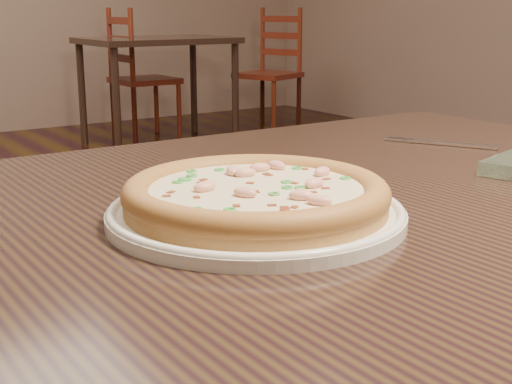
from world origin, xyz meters
TOP-DOWN VIEW (x-y plane):
  - hero_table at (-0.24, -0.59)m, footprint 1.20×0.80m
  - plate at (-0.36, -0.64)m, footprint 0.30×0.30m
  - pizza at (-0.36, -0.64)m, footprint 0.27×0.27m
  - fork at (0.11, -0.47)m, footprint 0.10×0.16m
  - bg_table_right at (1.51, 3.34)m, footprint 1.00×0.70m
  - chair_c at (1.48, 3.61)m, footprint 0.43×0.43m
  - chair_d at (2.59, 3.47)m, footprint 0.54×0.54m

SIDE VIEW (x-z plane):
  - chair_c at x=1.48m, z-range -0.04..0.91m
  - chair_d at x=2.59m, z-range -0.04..0.91m
  - hero_table at x=-0.24m, z-range 0.28..1.03m
  - bg_table_right at x=1.51m, z-range 0.28..1.03m
  - fork at x=0.11m, z-range 0.75..0.75m
  - plate at x=-0.36m, z-range 0.75..0.77m
  - pizza at x=-0.36m, z-range 0.76..0.79m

